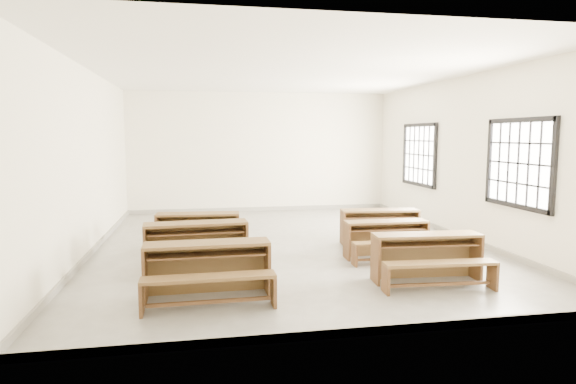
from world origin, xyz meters
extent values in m
plane|color=gray|center=(0.00, 0.00, 0.00)|extent=(8.50, 8.50, 0.00)
cube|color=white|center=(0.00, 0.00, 3.18)|extent=(7.00, 8.50, 0.05)
cube|color=silver|center=(0.00, 4.22, 1.60)|extent=(7.00, 0.05, 3.20)
cube|color=silver|center=(0.00, -4.22, 1.60)|extent=(7.00, 0.05, 3.20)
cube|color=silver|center=(-3.48, 0.00, 1.60)|extent=(0.05, 8.50, 3.20)
cube|color=silver|center=(3.48, 0.00, 1.60)|extent=(0.05, 8.50, 3.20)
cube|color=gray|center=(0.00, 4.23, 0.05)|extent=(7.00, 0.04, 0.10)
cube|color=gray|center=(0.00, -4.23, 0.05)|extent=(7.00, 0.04, 0.10)
cube|color=gray|center=(-3.48, 0.00, 0.05)|extent=(0.04, 8.50, 0.10)
cube|color=gray|center=(3.48, 0.00, 0.05)|extent=(0.04, 8.50, 0.10)
cube|color=white|center=(3.47, -1.80, 1.60)|extent=(0.02, 1.50, 1.30)
cube|color=black|center=(3.45, -1.80, 2.29)|extent=(0.06, 1.62, 0.08)
cube|color=black|center=(3.45, -1.80, 0.91)|extent=(0.06, 1.62, 0.08)
cube|color=black|center=(3.45, -2.59, 1.60)|extent=(0.06, 0.08, 1.46)
cube|color=black|center=(3.45, -1.01, 1.60)|extent=(0.06, 0.08, 1.46)
cube|color=white|center=(3.47, 1.80, 1.60)|extent=(0.02, 1.50, 1.30)
cube|color=black|center=(3.45, 1.80, 2.29)|extent=(0.06, 1.62, 0.08)
cube|color=black|center=(3.45, 1.80, 0.91)|extent=(0.06, 1.62, 0.08)
cube|color=black|center=(3.45, 1.01, 1.60)|extent=(0.06, 0.08, 1.46)
cube|color=black|center=(3.45, 2.59, 1.60)|extent=(0.06, 0.08, 1.46)
cube|color=brown|center=(-1.53, -2.72, 0.69)|extent=(1.58, 0.42, 0.04)
cube|color=brown|center=(-1.54, -2.54, 0.33)|extent=(1.57, 0.07, 0.67)
cube|color=brown|center=(-2.30, -2.73, 0.33)|extent=(0.05, 0.39, 0.67)
cube|color=brown|center=(-0.77, -2.71, 0.33)|extent=(0.05, 0.39, 0.67)
cube|color=brown|center=(-1.53, -2.74, 0.55)|extent=(1.46, 0.32, 0.02)
cube|color=brown|center=(-1.53, -3.20, 0.39)|extent=(1.58, 0.30, 0.04)
cube|color=brown|center=(-2.29, -3.22, 0.19)|extent=(0.04, 0.28, 0.37)
cube|color=brown|center=(-0.76, -3.19, 0.19)|extent=(0.04, 0.28, 0.37)
cube|color=brown|center=(-1.53, -3.20, 0.10)|extent=(1.46, 0.07, 0.04)
cube|color=brown|center=(-1.68, -1.28, 0.69)|extent=(1.60, 0.49, 0.04)
cube|color=brown|center=(-1.69, -1.10, 0.34)|extent=(1.58, 0.14, 0.67)
cube|color=brown|center=(-2.45, -1.33, 0.34)|extent=(0.06, 0.40, 0.67)
cube|color=brown|center=(-0.91, -1.23, 0.34)|extent=(0.06, 0.40, 0.67)
cube|color=brown|center=(-1.68, -1.30, 0.55)|extent=(1.48, 0.39, 0.02)
cube|color=brown|center=(-1.65, -1.76, 0.40)|extent=(1.59, 0.38, 0.04)
cube|color=brown|center=(-2.42, -1.81, 0.19)|extent=(0.06, 0.28, 0.38)
cube|color=brown|center=(-0.88, -1.72, 0.19)|extent=(0.06, 0.28, 0.38)
cube|color=brown|center=(-1.65, -1.76, 0.10)|extent=(1.46, 0.14, 0.04)
cube|color=brown|center=(-1.66, -0.08, 0.65)|extent=(1.50, 0.48, 0.04)
cube|color=brown|center=(-1.65, 0.09, 0.31)|extent=(1.47, 0.14, 0.63)
cube|color=brown|center=(-2.38, -0.02, 0.31)|extent=(0.06, 0.37, 0.63)
cube|color=brown|center=(-0.94, -0.13, 0.31)|extent=(0.06, 0.37, 0.63)
cube|color=brown|center=(-1.66, -0.10, 0.52)|extent=(1.38, 0.38, 0.02)
cube|color=brown|center=(-1.69, -0.53, 0.37)|extent=(1.49, 0.37, 0.04)
cube|color=brown|center=(-2.41, -0.47, 0.18)|extent=(0.06, 0.26, 0.35)
cube|color=brown|center=(-0.98, -0.58, 0.18)|extent=(0.06, 0.26, 0.35)
cube|color=brown|center=(-1.69, -0.53, 0.09)|extent=(1.36, 0.15, 0.04)
cube|color=brown|center=(1.51, -2.59, 0.66)|extent=(1.53, 0.48, 0.04)
cube|color=brown|center=(1.52, -2.42, 0.32)|extent=(1.51, 0.14, 0.64)
cube|color=brown|center=(0.77, -2.54, 0.32)|extent=(0.06, 0.38, 0.64)
cube|color=brown|center=(2.24, -2.64, 0.32)|extent=(0.06, 0.38, 0.64)
cube|color=brown|center=(1.51, -2.61, 0.53)|extent=(1.41, 0.37, 0.02)
cube|color=brown|center=(1.48, -3.05, 0.38)|extent=(1.52, 0.36, 0.04)
cube|color=brown|center=(0.74, -3.00, 0.18)|extent=(0.05, 0.27, 0.36)
cube|color=brown|center=(2.21, -3.10, 0.18)|extent=(0.05, 0.27, 0.36)
cube|color=brown|center=(1.48, -3.05, 0.09)|extent=(1.40, 0.14, 0.04)
cube|color=brown|center=(1.45, -1.23, 0.61)|extent=(1.40, 0.37, 0.03)
cube|color=brown|center=(1.45, -1.08, 0.30)|extent=(1.40, 0.06, 0.59)
cube|color=brown|center=(0.77, -1.22, 0.30)|extent=(0.04, 0.35, 0.59)
cube|color=brown|center=(2.13, -1.24, 0.30)|extent=(0.04, 0.35, 0.59)
cube|color=brown|center=(1.45, -1.25, 0.49)|extent=(1.30, 0.28, 0.02)
cube|color=brown|center=(1.44, -1.66, 0.35)|extent=(1.40, 0.27, 0.03)
cube|color=brown|center=(0.76, -1.65, 0.17)|extent=(0.04, 0.24, 0.33)
cube|color=brown|center=(2.13, -1.67, 0.17)|extent=(0.04, 0.24, 0.33)
cube|color=brown|center=(1.44, -1.66, 0.09)|extent=(1.29, 0.06, 0.03)
cube|color=brown|center=(1.73, -0.21, 0.64)|extent=(1.49, 0.50, 0.04)
cube|color=brown|center=(1.74, -0.05, 0.31)|extent=(1.46, 0.17, 0.62)
cube|color=brown|center=(1.02, -0.15, 0.31)|extent=(0.07, 0.37, 0.62)
cube|color=brown|center=(2.44, -0.28, 0.31)|extent=(0.07, 0.37, 0.62)
cube|color=brown|center=(1.73, -0.23, 0.51)|extent=(1.37, 0.40, 0.02)
cube|color=brown|center=(1.69, -0.66, 0.36)|extent=(1.48, 0.39, 0.04)
cube|color=brown|center=(0.98, -0.59, 0.17)|extent=(0.06, 0.26, 0.35)
cube|color=brown|center=(2.40, -0.72, 0.17)|extent=(0.06, 0.26, 0.35)
cube|color=brown|center=(1.69, -0.66, 0.09)|extent=(1.35, 0.17, 0.04)
camera|label=1|loc=(-1.60, -8.75, 2.04)|focal=30.00mm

